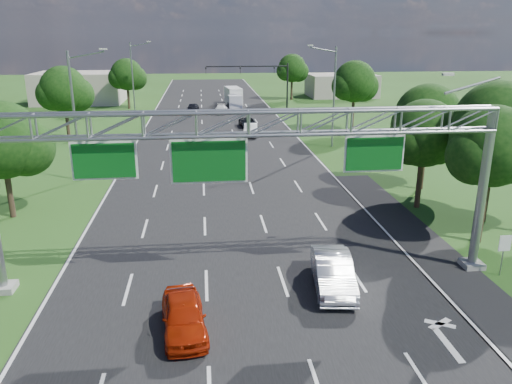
{
  "coord_description": "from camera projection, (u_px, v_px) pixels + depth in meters",
  "views": [
    {
      "loc": [
        -1.74,
        -9.46,
        11.24
      ],
      "look_at": [
        0.98,
        15.65,
        3.17
      ],
      "focal_mm": 35.0,
      "sensor_mm": 36.0,
      "label": 1
    }
  ],
  "objects": [
    {
      "name": "building_right",
      "position": [
        341.0,
        85.0,
        92.06
      ],
      "size": [
        12.0,
        9.0,
        4.0
      ],
      "primitive_type": "cube",
      "color": "#AFA193",
      "rests_on": "ground"
    },
    {
      "name": "car_queue_a",
      "position": [
        221.0,
        109.0,
        72.63
      ],
      "size": [
        2.19,
        4.37,
        1.22
      ],
      "primitive_type": "imported",
      "rotation": [
        0.0,
        0.0,
        -0.12
      ],
      "color": "white",
      "rests_on": "ground"
    },
    {
      "name": "car_queue_c",
      "position": [
        193.0,
        108.0,
        72.92
      ],
      "size": [
        1.99,
        4.26,
        1.41
      ],
      "primitive_type": "imported",
      "rotation": [
        0.0,
        0.0,
        -0.08
      ],
      "color": "black",
      "rests_on": "ground"
    },
    {
      "name": "tree_verge_la",
      "position": [
        4.0,
        144.0,
        30.56
      ],
      "size": [
        5.76,
        4.8,
        7.4
      ],
      "color": "#2D2116",
      "rests_on": "ground"
    },
    {
      "name": "box_truck",
      "position": [
        234.0,
        97.0,
        80.73
      ],
      "size": [
        2.76,
        7.6,
        2.8
      ],
      "rotation": [
        0.0,
        0.0,
        0.12
      ],
      "color": "white",
      "rests_on": "ground"
    },
    {
      "name": "tree_verge_rd",
      "position": [
        355.0,
        83.0,
        57.98
      ],
      "size": [
        5.76,
        4.8,
        8.28
      ],
      "color": "#2D2116",
      "rests_on": "ground"
    },
    {
      "name": "tree_verge_lb",
      "position": [
        65.0,
        92.0,
        51.94
      ],
      "size": [
        5.76,
        4.8,
        8.06
      ],
      "color": "#2D2116",
      "rests_on": "ground"
    },
    {
      "name": "car_queue_d",
      "position": [
        251.0,
        130.0,
        56.76
      ],
      "size": [
        1.99,
        4.36,
        1.39
      ],
      "primitive_type": "imported",
      "rotation": [
        0.0,
        0.0,
        -0.13
      ],
      "color": "white",
      "rests_on": "ground"
    },
    {
      "name": "sign_gantry",
      "position": [
        250.0,
        137.0,
        21.86
      ],
      "size": [
        23.5,
        1.0,
        9.56
      ],
      "color": "gray",
      "rests_on": "ground"
    },
    {
      "name": "streetlight_l_near",
      "position": [
        76.0,
        111.0,
        38.12
      ],
      "size": [
        2.97,
        0.22,
        10.16
      ],
      "color": "gray",
      "rests_on": "ground"
    },
    {
      "name": "road_flare",
      "position": [
        429.0,
        252.0,
        26.86
      ],
      "size": [
        3.0,
        30.0,
        0.02
      ],
      "primitive_type": "cube",
      "color": "black",
      "rests_on": "ground"
    },
    {
      "name": "road",
      "position": [
        225.0,
        176.0,
        40.97
      ],
      "size": [
        18.0,
        180.0,
        0.02
      ],
      "primitive_type": "cube",
      "color": "black",
      "rests_on": "ground"
    },
    {
      "name": "regulatory_sign",
      "position": [
        504.0,
        247.0,
        23.77
      ],
      "size": [
        0.6,
        0.08,
        2.1
      ],
      "color": "gray",
      "rests_on": "ground"
    },
    {
      "name": "traffic_signal",
      "position": [
        264.0,
        76.0,
        73.31
      ],
      "size": [
        12.21,
        0.24,
        7.0
      ],
      "color": "black",
      "rests_on": "ground"
    },
    {
      "name": "tree_verge_lc",
      "position": [
        127.0,
        76.0,
        76.05
      ],
      "size": [
        5.76,
        4.8,
        7.62
      ],
      "color": "#2D2116",
      "rests_on": "ground"
    },
    {
      "name": "building_left",
      "position": [
        80.0,
        88.0,
        83.42
      ],
      "size": [
        14.0,
        10.0,
        5.0
      ],
      "primitive_type": "cube",
      "color": "#AFA193",
      "rests_on": "ground"
    },
    {
      "name": "car_queue_b",
      "position": [
        248.0,
        123.0,
        62.23
      ],
      "size": [
        2.23,
        4.2,
        1.12
      ],
      "primitive_type": "imported",
      "rotation": [
        0.0,
        0.0,
        0.09
      ],
      "color": "black",
      "rests_on": "ground"
    },
    {
      "name": "streetlight_l_far",
      "position": [
        134.0,
        74.0,
        71.26
      ],
      "size": [
        2.97,
        0.22,
        10.16
      ],
      "color": "gray",
      "rests_on": "ground"
    },
    {
      "name": "silver_sedan",
      "position": [
        333.0,
        272.0,
        22.84
      ],
      "size": [
        2.22,
        4.93,
        1.57
      ],
      "primitive_type": "imported",
      "rotation": [
        0.0,
        0.0,
        -0.12
      ],
      "color": "silver",
      "rests_on": "ground"
    },
    {
      "name": "tree_cluster_right",
      "position": [
        473.0,
        134.0,
        30.63
      ],
      "size": [
        9.91,
        14.6,
        8.68
      ],
      "color": "#2D2116",
      "rests_on": "ground"
    },
    {
      "name": "streetlight_r_mid",
      "position": [
        332.0,
        92.0,
        49.9
      ],
      "size": [
        2.97,
        0.22,
        10.16
      ],
      "color": "gray",
      "rests_on": "ground"
    },
    {
      "name": "ground",
      "position": [
        225.0,
        176.0,
        40.97
      ],
      "size": [
        220.0,
        220.0,
        0.0
      ],
      "primitive_type": "plane",
      "color": "#254916",
      "rests_on": "ground"
    },
    {
      "name": "tree_verge_re",
      "position": [
        292.0,
        70.0,
        86.32
      ],
      "size": [
        5.76,
        4.8,
        7.84
      ],
      "color": "#2D2116",
      "rests_on": "ground"
    },
    {
      "name": "red_coupe",
      "position": [
        184.0,
        316.0,
        19.48
      ],
      "size": [
        2.08,
        4.28,
        1.41
      ],
      "primitive_type": "imported",
      "rotation": [
        0.0,
        0.0,
        0.11
      ],
      "color": "#AB2207",
      "rests_on": "ground"
    }
  ]
}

